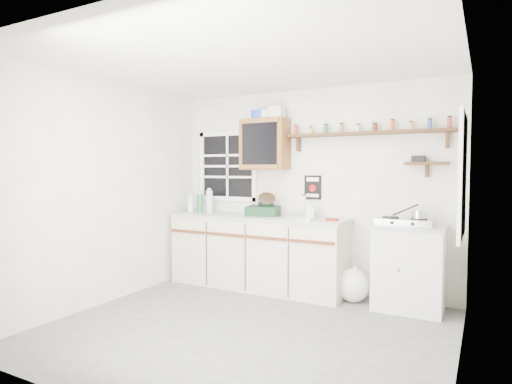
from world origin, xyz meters
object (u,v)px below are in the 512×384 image
(right_cabinet, at_px, (409,267))
(dish_rack, at_px, (264,208))
(spice_shelf, at_px, (366,133))
(upper_cabinet, at_px, (265,144))
(main_cabinet, at_px, (257,252))
(hotplate, at_px, (405,222))

(right_cabinet, xyz_separation_m, dish_rack, (-1.76, 0.02, 0.56))
(spice_shelf, bearing_deg, upper_cabinet, -176.90)
(main_cabinet, distance_m, upper_cabinet, 1.37)
(main_cabinet, xyz_separation_m, dish_rack, (0.07, 0.05, 0.55))
(dish_rack, bearing_deg, spice_shelf, -4.07)
(right_cabinet, height_order, spice_shelf, spice_shelf)
(dish_rack, bearing_deg, hotplate, -13.09)
(upper_cabinet, height_order, hotplate, upper_cabinet)
(upper_cabinet, bearing_deg, dish_rack, -68.46)
(main_cabinet, relative_size, right_cabinet, 2.54)
(upper_cabinet, bearing_deg, spice_shelf, 3.10)
(main_cabinet, distance_m, dish_rack, 0.56)
(dish_rack, bearing_deg, upper_cabinet, 99.86)
(right_cabinet, relative_size, spice_shelf, 0.48)
(upper_cabinet, relative_size, dish_rack, 1.46)
(upper_cabinet, bearing_deg, right_cabinet, -3.76)
(spice_shelf, distance_m, dish_rack, 1.55)
(main_cabinet, xyz_separation_m, spice_shelf, (1.31, 0.21, 1.46))
(main_cabinet, bearing_deg, right_cabinet, 0.79)
(dish_rack, distance_m, hotplate, 1.71)
(main_cabinet, relative_size, spice_shelf, 1.21)
(upper_cabinet, height_order, spice_shelf, upper_cabinet)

